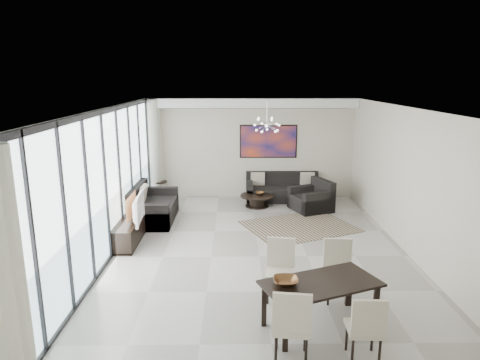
{
  "coord_description": "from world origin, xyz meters",
  "views": [
    {
      "loc": [
        -0.48,
        -7.92,
        3.47
      ],
      "look_at": [
        -0.37,
        1.33,
        1.25
      ],
      "focal_mm": 32.0,
      "sensor_mm": 36.0,
      "label": 1
    }
  ],
  "objects_px": {
    "sofa_main": "(283,191)",
    "television": "(135,209)",
    "coffee_table": "(257,200)",
    "tv_console": "(130,231)",
    "dining_table": "(321,288)"
  },
  "relations": [
    {
      "from": "tv_console",
      "to": "dining_table",
      "type": "xyz_separation_m",
      "value": [
        3.48,
        -3.26,
        0.35
      ]
    },
    {
      "from": "coffee_table",
      "to": "tv_console",
      "type": "relative_size",
      "value": 0.6
    },
    {
      "from": "sofa_main",
      "to": "tv_console",
      "type": "height_order",
      "value": "sofa_main"
    },
    {
      "from": "tv_console",
      "to": "dining_table",
      "type": "relative_size",
      "value": 0.85
    },
    {
      "from": "dining_table",
      "to": "coffee_table",
      "type": "bearing_deg",
      "value": 95.78
    },
    {
      "from": "coffee_table",
      "to": "sofa_main",
      "type": "distance_m",
      "value": 1.03
    },
    {
      "from": "sofa_main",
      "to": "coffee_table",
      "type": "bearing_deg",
      "value": -139.78
    },
    {
      "from": "sofa_main",
      "to": "television",
      "type": "relative_size",
      "value": 2.12
    },
    {
      "from": "coffee_table",
      "to": "television",
      "type": "distance_m",
      "value": 3.87
    },
    {
      "from": "sofa_main",
      "to": "television",
      "type": "xyz_separation_m",
      "value": [
        -3.51,
        -3.34,
        0.51
      ]
    },
    {
      "from": "television",
      "to": "coffee_table",
      "type": "bearing_deg",
      "value": -49.7
    },
    {
      "from": "coffee_table",
      "to": "sofa_main",
      "type": "relative_size",
      "value": 0.44
    },
    {
      "from": "coffee_table",
      "to": "tv_console",
      "type": "height_order",
      "value": "tv_console"
    },
    {
      "from": "television",
      "to": "dining_table",
      "type": "bearing_deg",
      "value": -137.91
    },
    {
      "from": "coffee_table",
      "to": "dining_table",
      "type": "bearing_deg",
      "value": -84.22
    }
  ]
}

